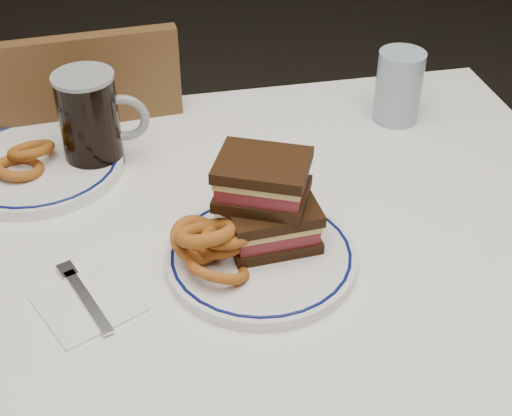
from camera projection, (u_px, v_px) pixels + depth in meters
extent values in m
cube|color=white|center=(203.00, 240.00, 1.07)|extent=(1.26, 0.86, 0.03)
cylinder|color=#4B2A18|center=(419.00, 244.00, 1.65)|extent=(0.06, 0.06, 0.71)
cube|color=white|center=(174.00, 140.00, 1.46)|extent=(1.26, 0.01, 0.17)
cube|color=#4B2A18|center=(84.00, 203.00, 1.65)|extent=(0.45, 0.45, 0.04)
cylinder|color=#4B2A18|center=(157.00, 220.00, 1.97)|extent=(0.04, 0.04, 0.41)
cylinder|color=#4B2A18|center=(183.00, 311.00, 1.69)|extent=(0.04, 0.04, 0.41)
cylinder|color=#4B2A18|center=(21.00, 243.00, 1.89)|extent=(0.04, 0.04, 0.41)
cylinder|color=#4B2A18|center=(24.00, 343.00, 1.61)|extent=(0.04, 0.04, 0.41)
cube|color=#4B2A18|center=(74.00, 154.00, 1.35)|extent=(0.43, 0.06, 0.46)
cylinder|color=white|center=(261.00, 258.00, 1.00)|extent=(0.27, 0.27, 0.02)
torus|color=#0B1453|center=(261.00, 253.00, 1.00)|extent=(0.25, 0.25, 0.00)
cube|color=black|center=(272.00, 236.00, 1.02)|extent=(0.13, 0.11, 0.02)
cube|color=maroon|center=(272.00, 225.00, 1.00)|extent=(0.12, 0.10, 0.02)
cube|color=#E4C166|center=(272.00, 217.00, 0.99)|extent=(0.12, 0.10, 0.01)
cube|color=black|center=(272.00, 209.00, 0.99)|extent=(0.13, 0.11, 0.02)
cube|color=black|center=(263.00, 194.00, 0.99)|extent=(0.15, 0.14, 0.02)
cube|color=maroon|center=(263.00, 183.00, 0.98)|extent=(0.14, 0.13, 0.02)
cube|color=#E4C166|center=(263.00, 173.00, 0.97)|extent=(0.15, 0.13, 0.01)
cube|color=black|center=(263.00, 165.00, 0.96)|extent=(0.15, 0.14, 0.02)
torus|color=brown|center=(218.00, 269.00, 0.96)|extent=(0.10, 0.09, 0.07)
torus|color=brown|center=(219.00, 243.00, 0.98)|extent=(0.08, 0.08, 0.04)
torus|color=brown|center=(196.00, 239.00, 0.98)|extent=(0.09, 0.08, 0.07)
torus|color=brown|center=(227.00, 235.00, 0.97)|extent=(0.08, 0.08, 0.04)
torus|color=brown|center=(206.00, 233.00, 0.96)|extent=(0.09, 0.09, 0.06)
cylinder|color=silver|center=(231.00, 217.00, 1.04)|extent=(0.05, 0.05, 0.03)
cylinder|color=#7E0E02|center=(231.00, 212.00, 1.03)|extent=(0.04, 0.04, 0.01)
cylinder|color=black|center=(90.00, 122.00, 1.16)|extent=(0.10, 0.10, 0.16)
cylinder|color=gray|center=(82.00, 77.00, 1.11)|extent=(0.10, 0.10, 0.01)
torus|color=gray|center=(124.00, 118.00, 1.16)|extent=(0.09, 0.03, 0.08)
cylinder|color=#91A8BC|center=(399.00, 87.00, 1.29)|extent=(0.08, 0.08, 0.13)
cylinder|color=white|center=(38.00, 165.00, 1.19)|extent=(0.28, 0.28, 0.02)
torus|color=#0B1453|center=(37.00, 161.00, 1.18)|extent=(0.27, 0.27, 0.01)
torus|color=brown|center=(19.00, 168.00, 1.15)|extent=(0.08, 0.08, 0.04)
torus|color=brown|center=(31.00, 150.00, 1.17)|extent=(0.08, 0.08, 0.05)
cube|color=white|center=(88.00, 303.00, 0.94)|extent=(0.16, 0.16, 0.00)
cube|color=silver|center=(88.00, 301.00, 0.94)|extent=(0.06, 0.13, 0.00)
cube|color=silver|center=(67.00, 270.00, 0.99)|extent=(0.03, 0.04, 0.00)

